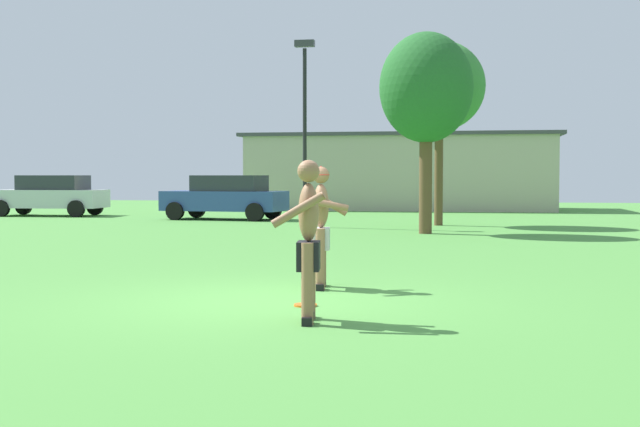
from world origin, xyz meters
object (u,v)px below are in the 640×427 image
at_px(player_in_black, 308,236).
at_px(lamp_post, 305,113).
at_px(tree_left_field, 439,87).
at_px(player_with_cap, 321,221).
at_px(car_silver_far_end, 50,195).
at_px(tree_right_field, 426,89).
at_px(car_blue_near_post, 226,196).
at_px(frisbee, 305,305).

height_order(player_in_black, lamp_post, lamp_post).
relative_size(player_in_black, lamp_post, 0.31).
bearing_deg(lamp_post, tree_left_field, 21.20).
xyz_separation_m(player_with_cap, car_silver_far_end, (-14.02, 18.87, -0.12)).
bearing_deg(player_with_cap, tree_right_field, 85.49).
distance_m(car_blue_near_post, lamp_post, 5.88).
height_order(lamp_post, tree_left_field, tree_left_field).
height_order(player_in_black, frisbee, player_in_black).
distance_m(frisbee, tree_left_field, 17.39).
height_order(player_in_black, car_blue_near_post, player_in_black).
relative_size(car_blue_near_post, car_silver_far_end, 1.02).
relative_size(player_with_cap, car_blue_near_post, 0.38).
distance_m(frisbee, car_silver_far_end, 24.90).
height_order(player_with_cap, car_blue_near_post, player_with_cap).
height_order(frisbee, car_blue_near_post, car_blue_near_post).
relative_size(frisbee, car_silver_far_end, 0.06).
bearing_deg(tree_right_field, tree_left_field, 86.64).
xyz_separation_m(player_with_cap, tree_right_field, (0.90, 11.36, 2.96)).
relative_size(player_in_black, tree_right_field, 0.32).
xyz_separation_m(frisbee, car_blue_near_post, (-6.58, 19.06, 0.81)).
xyz_separation_m(lamp_post, tree_left_field, (4.00, 1.55, 0.87)).
height_order(car_blue_near_post, tree_right_field, tree_right_field).
distance_m(player_with_cap, car_silver_far_end, 23.51).
relative_size(lamp_post, tree_left_field, 0.98).
xyz_separation_m(car_silver_far_end, tree_left_field, (15.14, -3.69, 3.53)).
relative_size(car_blue_near_post, tree_left_field, 0.77).
bearing_deg(tree_left_field, player_in_black, -92.57).
bearing_deg(tree_right_field, player_in_black, -92.36).
distance_m(frisbee, tree_right_field, 13.59).
xyz_separation_m(car_blue_near_post, car_silver_far_end, (-7.53, 1.44, 0.00)).
bearing_deg(frisbee, tree_left_field, 86.48).
relative_size(frisbee, tree_right_field, 0.05).
height_order(player_with_cap, tree_left_field, tree_left_field).
relative_size(lamp_post, tree_right_field, 1.04).
bearing_deg(tree_right_field, car_silver_far_end, 153.29).
distance_m(lamp_post, tree_right_field, 4.42).
bearing_deg(player_with_cap, frisbee, -86.98).
bearing_deg(player_with_cap, lamp_post, 101.94).
relative_size(player_with_cap, tree_left_field, 0.30).
bearing_deg(lamp_post, player_with_cap, -78.06).
distance_m(lamp_post, tree_left_field, 4.38).
xyz_separation_m(car_blue_near_post, tree_left_field, (7.61, -2.25, 3.53)).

